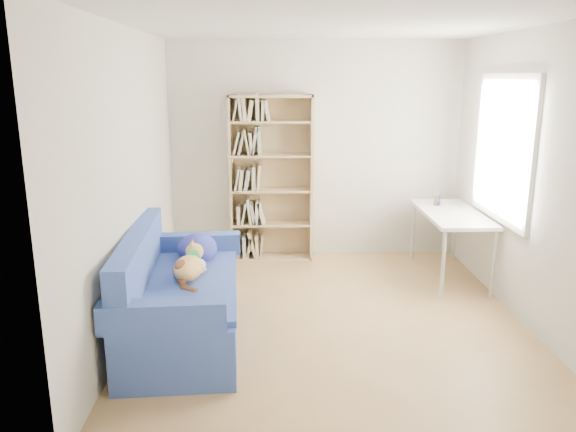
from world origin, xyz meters
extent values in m
plane|color=#A57D4A|center=(0.00, 0.00, 0.00)|extent=(4.00, 4.00, 0.00)
cube|color=silver|center=(0.00, 2.00, 1.30)|extent=(3.50, 0.04, 2.60)
cube|color=silver|center=(0.00, -2.00, 1.30)|extent=(3.50, 0.04, 2.60)
cube|color=silver|center=(-1.75, 0.00, 1.30)|extent=(0.04, 4.00, 2.60)
cube|color=silver|center=(1.75, 0.00, 1.30)|extent=(0.04, 4.00, 2.60)
cube|color=white|center=(0.00, 0.00, 2.60)|extent=(3.50, 4.00, 0.04)
cube|color=white|center=(1.75, 0.60, 1.50)|extent=(0.01, 1.20, 1.30)
cube|color=navy|center=(-1.29, -0.30, 0.23)|extent=(1.00, 1.93, 0.47)
cube|color=navy|center=(-1.65, -0.30, 0.70)|extent=(0.28, 1.88, 0.46)
cube|color=navy|center=(-1.29, 0.55, 0.57)|extent=(0.89, 0.22, 0.21)
cube|color=navy|center=(-1.29, -1.16, 0.57)|extent=(0.89, 0.22, 0.21)
cube|color=navy|center=(-1.27, -0.30, 0.49)|extent=(0.97, 1.77, 0.05)
ellipsoid|color=navy|center=(-1.23, 0.28, 0.61)|extent=(0.37, 0.41, 0.28)
ellipsoid|color=#BF6F15|center=(-1.24, -0.26, 0.61)|extent=(0.26, 0.46, 0.18)
ellipsoid|color=silver|center=(-1.18, -0.13, 0.58)|extent=(0.15, 0.20, 0.11)
ellipsoid|color=#3C1F10|center=(-1.27, -0.31, 0.65)|extent=(0.15, 0.23, 0.09)
sphere|color=#BF6F15|center=(-1.22, 0.06, 0.65)|extent=(0.16, 0.16, 0.16)
cone|color=#BF6F15|center=(-1.24, 0.10, 0.72)|extent=(0.07, 0.07, 0.08)
cone|color=#BF6F15|center=(-1.24, 0.03, 0.72)|extent=(0.06, 0.07, 0.08)
cylinder|color=#28C96A|center=(-1.22, -0.02, 0.63)|extent=(0.13, 0.05, 0.13)
cylinder|color=#3C1F10|center=(-1.26, -0.52, 0.57)|extent=(0.11, 0.18, 0.06)
cube|color=tan|center=(-1.01, 1.83, 0.99)|extent=(0.03, 0.31, 1.97)
cube|color=tan|center=(-0.06, 1.83, 0.99)|extent=(0.03, 0.31, 1.97)
cube|color=tan|center=(-0.54, 1.83, 1.96)|extent=(0.99, 0.31, 0.03)
cube|color=tan|center=(-0.54, 1.83, 0.01)|extent=(0.99, 0.31, 0.03)
cube|color=tan|center=(-0.54, 1.97, 0.99)|extent=(0.99, 0.02, 1.97)
cube|color=white|center=(1.43, 1.09, 0.73)|extent=(0.61, 1.32, 0.04)
cylinder|color=silver|center=(1.68, 1.70, 0.35)|extent=(0.04, 0.04, 0.71)
cylinder|color=silver|center=(1.68, 0.48, 0.35)|extent=(0.04, 0.04, 0.71)
cylinder|color=silver|center=(1.17, 1.70, 0.35)|extent=(0.04, 0.04, 0.71)
cylinder|color=silver|center=(1.17, 0.48, 0.35)|extent=(0.04, 0.04, 0.71)
cylinder|color=white|center=(1.36, 1.43, 0.80)|extent=(0.08, 0.08, 0.09)
camera|label=1|loc=(-0.52, -4.77, 2.19)|focal=35.00mm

